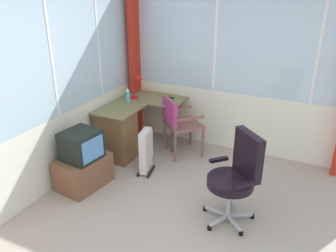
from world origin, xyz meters
name	(u,v)px	position (x,y,z in m)	size (l,w,h in m)	color
ground	(200,250)	(0.00, 0.00, -0.03)	(5.50, 5.13, 0.06)	#9C9388
north_window_panel	(24,92)	(0.00, 2.10, 1.32)	(4.50, 0.07, 2.65)	white
east_window_panel	(262,67)	(2.28, 0.00, 1.32)	(0.07, 4.13, 2.65)	white
curtain_corner	(136,59)	(2.15, 1.97, 1.27)	(0.32, 0.07, 2.55)	red
desk	(120,131)	(1.27, 1.75, 0.40)	(1.26, 0.97, 0.74)	olive
desk_lamp	(139,83)	(1.88, 1.76, 0.97)	(0.23, 0.20, 0.35)	red
tv_remote	(169,98)	(2.03, 1.32, 0.75)	(0.04, 0.15, 0.02)	black
spray_bottle	(128,95)	(1.64, 1.81, 0.84)	(0.06, 0.06, 0.22)	#49BBD9
wooden_armchair	(176,119)	(1.69, 1.04, 0.58)	(0.68, 0.68, 0.89)	brown
office_chair	(238,172)	(0.60, -0.17, 0.59)	(0.60, 0.61, 1.02)	#B7B7BF
tv_on_stand	(83,162)	(0.41, 1.74, 0.33)	(0.69, 0.52, 0.76)	brown
space_heater	(146,151)	(1.06, 1.19, 0.32)	(0.37, 0.23, 0.62)	white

